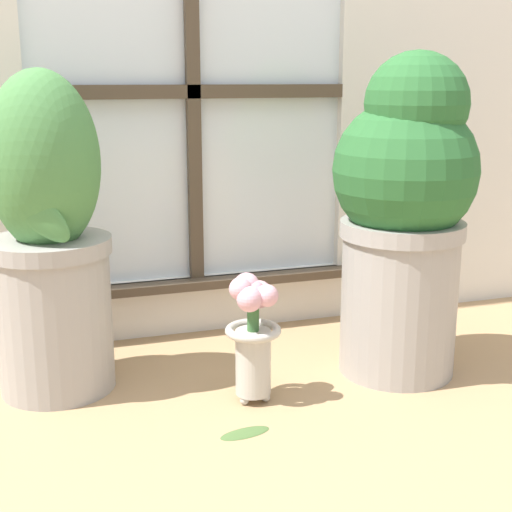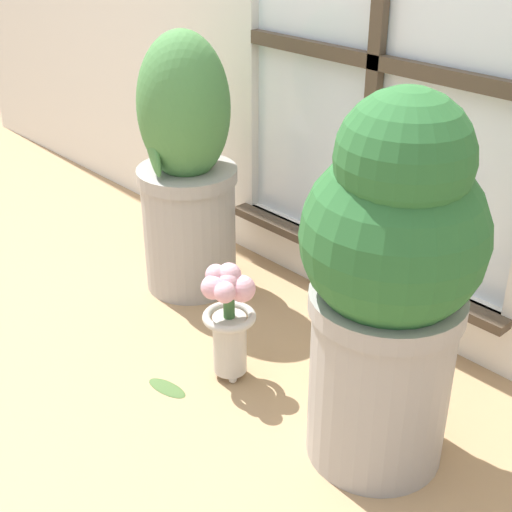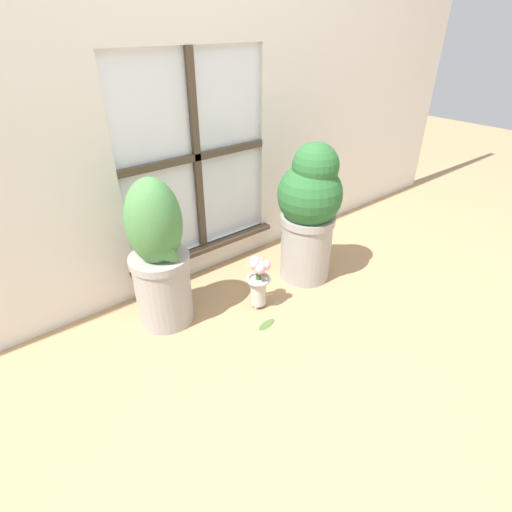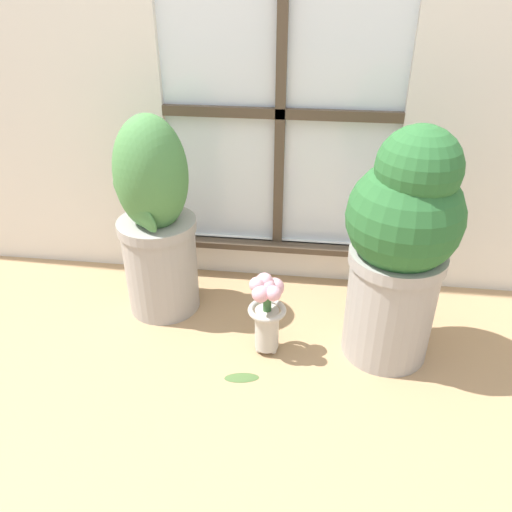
% 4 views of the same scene
% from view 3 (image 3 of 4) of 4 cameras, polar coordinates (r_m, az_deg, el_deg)
% --- Properties ---
extents(ground_plane, '(10.00, 10.00, 0.00)m').
position_cam_3_polar(ground_plane, '(2.01, 2.18, -8.78)').
color(ground_plane, tan).
extents(wall_with_window, '(4.40, 0.10, 2.50)m').
position_cam_3_polar(wall_with_window, '(2.04, -10.20, 30.31)').
color(wall_with_window, silver).
rests_on(wall_with_window, ground_plane).
extents(potted_plant_left, '(0.28, 0.28, 0.73)m').
position_cam_3_polar(potted_plant_left, '(1.85, -13.71, -0.15)').
color(potted_plant_left, '#9E9993').
rests_on(potted_plant_left, ground_plane).
extents(potted_plant_right, '(0.34, 0.34, 0.77)m').
position_cam_3_polar(potted_plant_right, '(2.13, 7.58, 6.51)').
color(potted_plant_right, '#9E9993').
rests_on(potted_plant_right, ground_plane).
extents(flower_vase, '(0.12, 0.12, 0.30)m').
position_cam_3_polar(flower_vase, '(1.98, 0.34, -3.17)').
color(flower_vase, '#BCB7AD').
rests_on(flower_vase, ground_plane).
extents(fallen_leaf, '(0.12, 0.06, 0.01)m').
position_cam_3_polar(fallen_leaf, '(1.96, 1.54, -9.69)').
color(fallen_leaf, '#476633').
rests_on(fallen_leaf, ground_plane).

